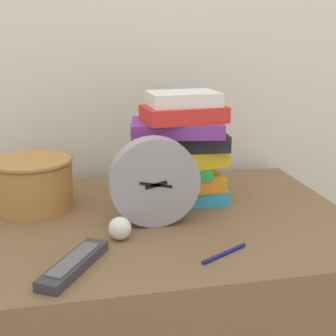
{
  "coord_description": "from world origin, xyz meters",
  "views": [
    {
      "loc": [
        -0.16,
        -0.71,
        1.15
      ],
      "look_at": [
        0.06,
        0.37,
        0.83
      ],
      "focal_mm": 50.0,
      "sensor_mm": 36.0,
      "label": 1
    }
  ],
  "objects_px": {
    "tv_remote": "(74,264)",
    "crumpled_paper_ball": "(120,228)",
    "book_stack": "(181,151)",
    "desk_clock": "(154,182)",
    "pen": "(224,253)",
    "basket": "(33,182)"
  },
  "relations": [
    {
      "from": "desk_clock",
      "to": "book_stack",
      "type": "distance_m",
      "value": 0.18
    },
    {
      "from": "tv_remote",
      "to": "pen",
      "type": "relative_size",
      "value": 1.72
    },
    {
      "from": "tv_remote",
      "to": "crumpled_paper_ball",
      "type": "xyz_separation_m",
      "value": [
        0.1,
        0.12,
        0.01
      ]
    },
    {
      "from": "desk_clock",
      "to": "pen",
      "type": "relative_size",
      "value": 1.86
    },
    {
      "from": "book_stack",
      "to": "basket",
      "type": "distance_m",
      "value": 0.39
    },
    {
      "from": "crumpled_paper_ball",
      "to": "tv_remote",
      "type": "bearing_deg",
      "value": -130.65
    },
    {
      "from": "book_stack",
      "to": "basket",
      "type": "relative_size",
      "value": 1.41
    },
    {
      "from": "book_stack",
      "to": "tv_remote",
      "type": "distance_m",
      "value": 0.45
    },
    {
      "from": "tv_remote",
      "to": "crumpled_paper_ball",
      "type": "relative_size",
      "value": 3.82
    },
    {
      "from": "basket",
      "to": "tv_remote",
      "type": "bearing_deg",
      "value": -75.01
    },
    {
      "from": "book_stack",
      "to": "basket",
      "type": "height_order",
      "value": "book_stack"
    },
    {
      "from": "tv_remote",
      "to": "pen",
      "type": "xyz_separation_m",
      "value": [
        0.3,
        -0.0,
        -0.01
      ]
    },
    {
      "from": "tv_remote",
      "to": "crumpled_paper_ball",
      "type": "bearing_deg",
      "value": 49.35
    },
    {
      "from": "desk_clock",
      "to": "basket",
      "type": "height_order",
      "value": "desk_clock"
    },
    {
      "from": "desk_clock",
      "to": "crumpled_paper_ball",
      "type": "bearing_deg",
      "value": -143.8
    },
    {
      "from": "book_stack",
      "to": "crumpled_paper_ball",
      "type": "distance_m",
      "value": 0.3
    },
    {
      "from": "desk_clock",
      "to": "pen",
      "type": "height_order",
      "value": "desk_clock"
    },
    {
      "from": "book_stack",
      "to": "tv_remote",
      "type": "xyz_separation_m",
      "value": [
        -0.29,
        -0.33,
        -0.13
      ]
    },
    {
      "from": "tv_remote",
      "to": "pen",
      "type": "bearing_deg",
      "value": -0.65
    },
    {
      "from": "book_stack",
      "to": "tv_remote",
      "type": "height_order",
      "value": "book_stack"
    },
    {
      "from": "pen",
      "to": "desk_clock",
      "type": "bearing_deg",
      "value": 120.64
    },
    {
      "from": "tv_remote",
      "to": "crumpled_paper_ball",
      "type": "distance_m",
      "value": 0.16
    }
  ]
}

